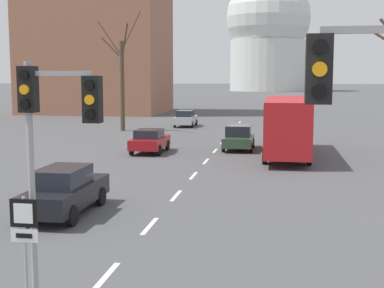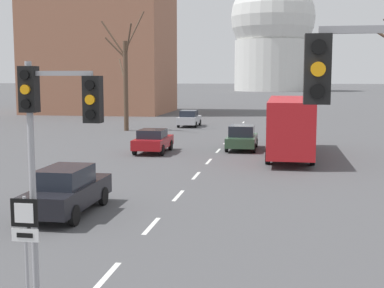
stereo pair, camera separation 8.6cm
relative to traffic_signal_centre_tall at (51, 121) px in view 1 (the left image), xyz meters
The scene contains 22 objects.
lane_stripe_1 4.13m from the traffic_signal_centre_tall, 64.51° to the left, with size 0.16×2.00×0.01m, color silver.
lane_stripe_2 7.04m from the traffic_signal_centre_tall, 83.70° to the left, with size 0.16×2.00×0.01m, color silver.
lane_stripe_3 11.07m from the traffic_signal_centre_tall, 86.43° to the left, with size 0.16×2.00×0.01m, color silver.
lane_stripe_4 15.36m from the traffic_signal_centre_tall, 87.51° to the left, with size 0.16×2.00×0.01m, color silver.
lane_stripe_5 19.75m from the traffic_signal_centre_tall, 88.09° to the left, with size 0.16×2.00×0.01m, color silver.
lane_stripe_6 24.17m from the traffic_signal_centre_tall, 88.45° to the left, with size 0.16×2.00×0.01m, color silver.
lane_stripe_7 28.62m from the traffic_signal_centre_tall, 88.69° to the left, with size 0.16×2.00×0.01m, color silver.
lane_stripe_8 33.09m from the traffic_signal_centre_tall, 88.87° to the left, with size 0.16×2.00×0.01m, color silver.
lane_stripe_9 37.56m from the traffic_signal_centre_tall, 89.01° to the left, with size 0.16×2.00×0.01m, color silver.
lane_stripe_10 42.04m from the traffic_signal_centre_tall, 89.11° to the left, with size 0.16×2.00×0.01m, color silver.
lane_stripe_11 46.52m from the traffic_signal_centre_tall, 89.20° to the left, with size 0.16×2.00×0.01m, color silver.
traffic_signal_centre_tall is the anchor object (origin of this frame).
route_sign_post 2.37m from the traffic_signal_centre_tall, 149.50° to the right, with size 0.60×0.08×2.30m.
street_lamp_right 13.67m from the traffic_signal_centre_tall, 51.16° to the left, with size 2.64×0.36×9.64m.
sedan_near_left 24.89m from the traffic_signal_centre_tall, 85.06° to the left, with size 1.95×4.16×1.63m.
sedan_near_right 7.90m from the traffic_signal_centre_tall, 110.81° to the left, with size 1.74×4.60×1.69m.
sedan_mid_centre 40.94m from the traffic_signal_centre_tall, 95.92° to the left, with size 1.85×4.18×1.58m.
sedan_far_left 22.75m from the traffic_signal_centre_tall, 98.52° to the left, with size 1.93×3.99×1.50m.
city_bus 22.90m from the traffic_signal_centre_tall, 76.87° to the left, with size 2.66×10.80×3.48m.
bare_tree_left_near 36.86m from the traffic_signal_centre_tall, 104.34° to the left, with size 3.73×3.94×10.70m.
capitol_dome 181.47m from the traffic_signal_centre_tall, 89.79° to the left, with size 29.10×29.10×41.10m.
apartment_block_left 63.13m from the traffic_signal_centre_tall, 108.18° to the left, with size 18.00×14.00×22.97m, color #9E664C.
Camera 1 is at (4.02, -3.50, 4.76)m, focal length 50.00 mm.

